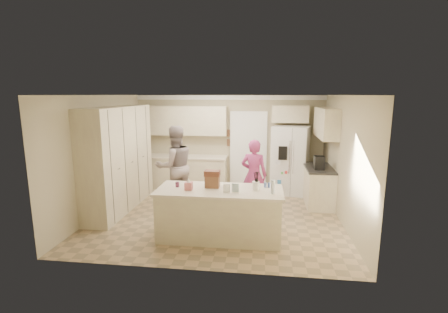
# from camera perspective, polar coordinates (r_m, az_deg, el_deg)

# --- Properties ---
(floor) EXTENTS (5.20, 4.60, 0.02)m
(floor) POSITION_cam_1_polar(r_m,az_deg,el_deg) (7.26, -1.14, -10.32)
(floor) COLOR #9D825F
(floor) RESTS_ON ground
(ceiling) EXTENTS (5.20, 4.60, 0.02)m
(ceiling) POSITION_cam_1_polar(r_m,az_deg,el_deg) (6.77, -1.23, 10.84)
(ceiling) COLOR white
(ceiling) RESTS_ON wall_back
(wall_back) EXTENTS (5.20, 0.02, 2.60)m
(wall_back) POSITION_cam_1_polar(r_m,az_deg,el_deg) (9.16, 0.89, 2.61)
(wall_back) COLOR tan
(wall_back) RESTS_ON ground
(wall_front) EXTENTS (5.20, 0.02, 2.60)m
(wall_front) POSITION_cam_1_polar(r_m,az_deg,el_deg) (4.68, -5.26, -5.45)
(wall_front) COLOR tan
(wall_front) RESTS_ON ground
(wall_left) EXTENTS (0.02, 4.60, 2.60)m
(wall_left) POSITION_cam_1_polar(r_m,az_deg,el_deg) (7.71, -20.76, 0.35)
(wall_left) COLOR tan
(wall_left) RESTS_ON ground
(wall_right) EXTENTS (0.02, 4.60, 2.60)m
(wall_right) POSITION_cam_1_polar(r_m,az_deg,el_deg) (7.02, 20.41, -0.61)
(wall_right) COLOR tan
(wall_right) RESTS_ON ground
(crown_back) EXTENTS (5.20, 0.08, 0.12)m
(crown_back) POSITION_cam_1_polar(r_m,az_deg,el_deg) (9.01, 0.88, 10.33)
(crown_back) COLOR white
(crown_back) RESTS_ON wall_back
(pantry_bank) EXTENTS (0.60, 2.60, 2.35)m
(pantry_bank) POSITION_cam_1_polar(r_m,az_deg,el_deg) (7.77, -17.99, -0.34)
(pantry_bank) COLOR beige
(pantry_bank) RESTS_ON floor
(back_base_cab) EXTENTS (2.20, 0.60, 0.88)m
(back_base_cab) POSITION_cam_1_polar(r_m,az_deg,el_deg) (9.21, -6.47, -2.85)
(back_base_cab) COLOR beige
(back_base_cab) RESTS_ON floor
(back_countertop) EXTENTS (2.24, 0.63, 0.04)m
(back_countertop) POSITION_cam_1_polar(r_m,az_deg,el_deg) (9.11, -6.55, -0.05)
(back_countertop) COLOR beige
(back_countertop) RESTS_ON back_base_cab
(back_upper_cab) EXTENTS (2.20, 0.35, 0.80)m
(back_upper_cab) POSITION_cam_1_polar(r_m,az_deg,el_deg) (9.10, -6.48, 6.30)
(back_upper_cab) COLOR beige
(back_upper_cab) RESTS_ON wall_back
(doorway_opening) EXTENTS (0.90, 0.06, 2.10)m
(doorway_opening) POSITION_cam_1_polar(r_m,az_deg,el_deg) (9.12, 4.30, 0.96)
(doorway_opening) COLOR black
(doorway_opening) RESTS_ON floor
(doorway_casing) EXTENTS (1.02, 0.03, 2.22)m
(doorway_casing) POSITION_cam_1_polar(r_m,az_deg,el_deg) (9.09, 4.29, 0.93)
(doorway_casing) COLOR white
(doorway_casing) RESTS_ON floor
(wall_frame_upper) EXTENTS (0.15, 0.02, 0.20)m
(wall_frame_upper) POSITION_cam_1_polar(r_m,az_deg,el_deg) (9.08, 1.00, 4.14)
(wall_frame_upper) COLOR brown
(wall_frame_upper) RESTS_ON wall_back
(wall_frame_lower) EXTENTS (0.15, 0.02, 0.20)m
(wall_frame_lower) POSITION_cam_1_polar(r_m,az_deg,el_deg) (9.12, 0.99, 2.45)
(wall_frame_lower) COLOR brown
(wall_frame_lower) RESTS_ON wall_back
(refrigerator) EXTENTS (1.05, 0.91, 1.80)m
(refrigerator) POSITION_cam_1_polar(r_m,az_deg,el_deg) (8.77, 11.54, -0.63)
(refrigerator) COLOR white
(refrigerator) RESTS_ON floor
(fridge_seam) EXTENTS (0.02, 0.02, 1.78)m
(fridge_seam) POSITION_cam_1_polar(r_m,az_deg,el_deg) (8.42, 11.72, -1.11)
(fridge_seam) COLOR gray
(fridge_seam) RESTS_ON refrigerator
(fridge_dispenser) EXTENTS (0.22, 0.03, 0.35)m
(fridge_dispenser) POSITION_cam_1_polar(r_m,az_deg,el_deg) (8.35, 10.29, 0.59)
(fridge_dispenser) COLOR black
(fridge_dispenser) RESTS_ON refrigerator
(fridge_handle_l) EXTENTS (0.02, 0.02, 0.85)m
(fridge_handle_l) POSITION_cam_1_polar(r_m,az_deg,el_deg) (8.37, 11.43, -0.12)
(fridge_handle_l) COLOR silver
(fridge_handle_l) RESTS_ON refrigerator
(fridge_handle_r) EXTENTS (0.02, 0.02, 0.85)m
(fridge_handle_r) POSITION_cam_1_polar(r_m,az_deg,el_deg) (8.38, 12.11, -0.13)
(fridge_handle_r) COLOR silver
(fridge_handle_r) RESTS_ON refrigerator
(over_fridge_cab) EXTENTS (0.95, 0.35, 0.45)m
(over_fridge_cab) POSITION_cam_1_polar(r_m,az_deg,el_deg) (8.86, 11.53, 7.33)
(over_fridge_cab) COLOR beige
(over_fridge_cab) RESTS_ON wall_back
(right_base_cab) EXTENTS (0.60, 1.20, 0.88)m
(right_base_cab) POSITION_cam_1_polar(r_m,az_deg,el_deg) (8.11, 16.28, -5.13)
(right_base_cab) COLOR beige
(right_base_cab) RESTS_ON floor
(right_countertop) EXTENTS (0.63, 1.24, 0.04)m
(right_countertop) POSITION_cam_1_polar(r_m,az_deg,el_deg) (8.00, 16.38, -1.96)
(right_countertop) COLOR #2D2B28
(right_countertop) RESTS_ON right_base_cab
(right_upper_cab) EXTENTS (0.35, 1.50, 0.70)m
(right_upper_cab) POSITION_cam_1_polar(r_m,az_deg,el_deg) (8.06, 17.51, 5.64)
(right_upper_cab) COLOR beige
(right_upper_cab) RESTS_ON wall_right
(coffee_maker) EXTENTS (0.22, 0.28, 0.30)m
(coffee_maker) POSITION_cam_1_polar(r_m,az_deg,el_deg) (7.76, 16.39, -1.05)
(coffee_maker) COLOR black
(coffee_maker) RESTS_ON right_countertop
(island_base) EXTENTS (2.20, 0.90, 0.88)m
(island_base) POSITION_cam_1_polar(r_m,az_deg,el_deg) (6.05, -0.76, -10.16)
(island_base) COLOR beige
(island_base) RESTS_ON floor
(island_top) EXTENTS (2.28, 0.96, 0.05)m
(island_top) POSITION_cam_1_polar(r_m,az_deg,el_deg) (5.91, -0.78, -5.99)
(island_top) COLOR beige
(island_top) RESTS_ON island_base
(utensil_crock) EXTENTS (0.13, 0.13, 0.15)m
(utensil_crock) POSITION_cam_1_polar(r_m,az_deg,el_deg) (5.88, 5.61, -5.12)
(utensil_crock) COLOR white
(utensil_crock) RESTS_ON island_top
(tissue_box) EXTENTS (0.13, 0.13, 0.14)m
(tissue_box) POSITION_cam_1_polar(r_m,az_deg,el_deg) (5.88, -6.25, -5.16)
(tissue_box) COLOR #C9676B
(tissue_box) RESTS_ON island_top
(tissue_plume) EXTENTS (0.08, 0.08, 0.08)m
(tissue_plume) POSITION_cam_1_polar(r_m,az_deg,el_deg) (5.85, -6.27, -4.13)
(tissue_plume) COLOR white
(tissue_plume) RESTS_ON tissue_box
(dollhouse_body) EXTENTS (0.26, 0.18, 0.22)m
(dollhouse_body) POSITION_cam_1_polar(r_m,az_deg,el_deg) (5.98, -2.08, -4.43)
(dollhouse_body) COLOR brown
(dollhouse_body) RESTS_ON island_top
(dollhouse_roof) EXTENTS (0.28, 0.20, 0.10)m
(dollhouse_roof) POSITION_cam_1_polar(r_m,az_deg,el_deg) (5.94, -2.09, -2.94)
(dollhouse_roof) COLOR #592D1E
(dollhouse_roof) RESTS_ON dollhouse_body
(jam_jar) EXTENTS (0.07, 0.07, 0.09)m
(jam_jar) POSITION_cam_1_polar(r_m,az_deg,el_deg) (6.09, -8.22, -4.90)
(jam_jar) COLOR #59263F
(jam_jar) RESTS_ON island_top
(greeting_card_a) EXTENTS (0.12, 0.06, 0.16)m
(greeting_card_a) POSITION_cam_1_polar(r_m,az_deg,el_deg) (5.67, 0.45, -5.61)
(greeting_card_a) COLOR white
(greeting_card_a) RESTS_ON island_top
(greeting_card_b) EXTENTS (0.12, 0.05, 0.16)m
(greeting_card_b) POSITION_cam_1_polar(r_m,az_deg,el_deg) (5.70, 2.02, -5.52)
(greeting_card_b) COLOR silver
(greeting_card_b) RESTS_ON island_top
(water_bottle) EXTENTS (0.07, 0.07, 0.24)m
(water_bottle) POSITION_cam_1_polar(r_m,az_deg,el_deg) (5.67, 8.60, -5.30)
(water_bottle) COLOR silver
(water_bottle) RESTS_ON island_top
(shaker_salt) EXTENTS (0.05, 0.05, 0.09)m
(shaker_salt) POSITION_cam_1_polar(r_m,az_deg,el_deg) (6.05, 7.26, -4.99)
(shaker_salt) COLOR #4D69B1
(shaker_salt) RESTS_ON island_top
(shaker_pepper) EXTENTS (0.05, 0.05, 0.09)m
(shaker_pepper) POSITION_cam_1_polar(r_m,az_deg,el_deg) (6.05, 7.93, -5.01)
(shaker_pepper) COLOR #4D69B1
(shaker_pepper) RESTS_ON island_top
(teen_boy) EXTENTS (1.17, 1.11, 1.91)m
(teen_boy) POSITION_cam_1_polar(r_m,az_deg,el_deg) (7.68, -8.60, -1.73)
(teen_boy) COLOR gray
(teen_boy) RESTS_ON floor
(teen_girl) EXTENTS (0.66, 0.50, 1.63)m
(teen_girl) POSITION_cam_1_polar(r_m,az_deg,el_deg) (7.40, 5.26, -3.25)
(teen_girl) COLOR #A4356C
(teen_girl) RESTS_ON floor
(fridge_magnets) EXTENTS (0.76, 0.02, 1.44)m
(fridge_magnets) POSITION_cam_1_polar(r_m,az_deg,el_deg) (8.41, 11.73, -1.12)
(fridge_magnets) COLOR tan
(fridge_magnets) RESTS_ON refrigerator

